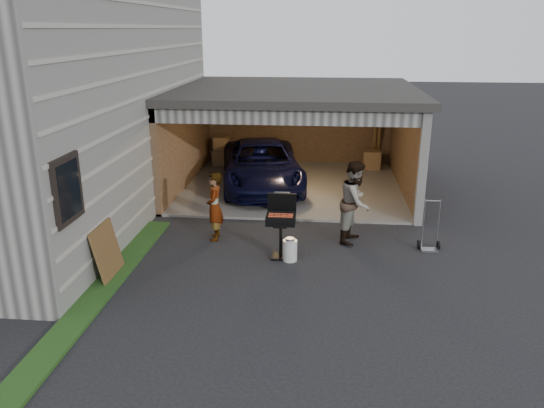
{
  "coord_description": "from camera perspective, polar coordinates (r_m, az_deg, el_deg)",
  "views": [
    {
      "loc": [
        1.6,
        -8.58,
        4.46
      ],
      "look_at": [
        0.63,
        1.33,
        1.15
      ],
      "focal_mm": 35.0,
      "sensor_mm": 36.0,
      "label": 1
    }
  ],
  "objects": [
    {
      "name": "ground",
      "position": [
        9.81,
        -4.45,
        -8.74
      ],
      "size": [
        80.0,
        80.0,
        0.0
      ],
      "primitive_type": "plane",
      "color": "black",
      "rests_on": "ground"
    },
    {
      "name": "house",
      "position": [
        14.8,
        -25.75,
        9.96
      ],
      "size": [
        7.0,
        11.0,
        5.5
      ],
      "primitive_type": "cube",
      "color": "#474744",
      "rests_on": "ground"
    },
    {
      "name": "groundcover_strip",
      "position": [
        9.59,
        -19.11,
        -10.25
      ],
      "size": [
        0.5,
        8.0,
        0.06
      ],
      "primitive_type": "cube",
      "color": "#193814",
      "rests_on": "ground"
    },
    {
      "name": "garage",
      "position": [
        15.62,
        2.48,
        8.81
      ],
      "size": [
        6.8,
        6.3,
        2.9
      ],
      "color": "#605E59",
      "rests_on": "ground"
    },
    {
      "name": "minivan",
      "position": [
        15.33,
        -1.14,
        4.01
      ],
      "size": [
        2.99,
        5.05,
        1.32
      ],
      "primitive_type": "imported",
      "rotation": [
        0.0,
        0.0,
        0.18
      ],
      "color": "black",
      "rests_on": "ground"
    },
    {
      "name": "woman",
      "position": [
        11.64,
        -6.21,
        -0.28
      ],
      "size": [
        0.43,
        0.59,
        1.52
      ],
      "primitive_type": "imported",
      "rotation": [
        0.0,
        0.0,
        -1.45
      ],
      "color": "silver",
      "rests_on": "ground"
    },
    {
      "name": "man",
      "position": [
        11.57,
        8.96,
        0.22
      ],
      "size": [
        0.91,
        1.04,
        1.8
      ],
      "primitive_type": "imported",
      "rotation": [
        0.0,
        0.0,
        1.27
      ],
      "color": "#4D261E",
      "rests_on": "ground"
    },
    {
      "name": "bbq_grill",
      "position": [
        10.65,
        0.97,
        -1.87
      ],
      "size": [
        0.59,
        0.52,
        1.31
      ],
      "color": "black",
      "rests_on": "ground"
    },
    {
      "name": "propane_tank",
      "position": [
        10.7,
        1.94,
        -5.01
      ],
      "size": [
        0.33,
        0.33,
        0.44
      ],
      "primitive_type": "cylinder",
      "rotation": [
        0.0,
        0.0,
        0.17
      ],
      "color": "silver",
      "rests_on": "ground"
    },
    {
      "name": "plywood_panel",
      "position": [
        10.36,
        -17.3,
        -4.92
      ],
      "size": [
        0.26,
        0.93,
        1.02
      ],
      "primitive_type": "cube",
      "rotation": [
        0.0,
        -0.21,
        0.0
      ],
      "color": "#4F341B",
      "rests_on": "ground"
    },
    {
      "name": "hand_truck",
      "position": [
        11.69,
        16.58,
        -3.76
      ],
      "size": [
        0.45,
        0.33,
        1.09
      ],
      "rotation": [
        0.0,
        0.0,
        0.02
      ],
      "color": "slate",
      "rests_on": "ground"
    }
  ]
}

